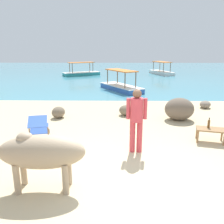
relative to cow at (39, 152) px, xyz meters
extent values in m
cube|color=#CCB78E|center=(1.79, 0.63, -0.77)|extent=(18.00, 14.00, 0.04)
cube|color=teal|center=(1.79, 22.63, -0.79)|extent=(60.00, 36.00, 0.03)
cylinder|color=tan|center=(-0.38, -0.17, -0.46)|extent=(0.12, 0.12, 0.58)
cylinder|color=tan|center=(-0.38, 0.15, -0.46)|extent=(0.12, 0.12, 0.58)
cylinder|color=tan|center=(0.50, -0.15, -0.46)|extent=(0.12, 0.12, 0.58)
cylinder|color=tan|center=(0.49, 0.17, -0.46)|extent=(0.12, 0.12, 0.58)
ellipsoid|color=tan|center=(0.06, 0.00, 0.01)|extent=(1.60, 0.63, 0.63)
ellipsoid|color=tan|center=(-0.22, -0.01, 0.28)|extent=(0.30, 0.26, 0.21)
cube|color=olive|center=(4.06, 2.35, -0.38)|extent=(0.85, 0.62, 0.04)
cylinder|color=olive|center=(4.44, 2.44, -0.57)|extent=(0.05, 0.05, 0.35)
cylinder|color=olive|center=(4.35, 2.09, -0.57)|extent=(0.05, 0.05, 0.35)
cylinder|color=olive|center=(3.78, 2.61, -0.57)|extent=(0.05, 0.05, 0.35)
cylinder|color=olive|center=(3.69, 2.26, -0.57)|extent=(0.05, 0.05, 0.35)
cylinder|color=brown|center=(4.03, 2.44, -0.25)|extent=(0.07, 0.07, 0.22)
cylinder|color=brown|center=(4.03, 2.44, -0.11)|extent=(0.03, 0.03, 0.06)
cylinder|color=black|center=(4.03, 2.44, -0.07)|extent=(0.03, 0.03, 0.02)
cylinder|color=olive|center=(-1.20, 2.83, -0.68)|extent=(0.04, 0.04, 0.14)
cylinder|color=olive|center=(-0.69, 2.95, -0.68)|extent=(0.04, 0.04, 0.14)
cylinder|color=olive|center=(-1.10, 2.42, -0.58)|extent=(0.04, 0.04, 0.34)
cylinder|color=olive|center=(-0.59, 2.54, -0.58)|extent=(0.04, 0.04, 0.34)
cube|color=#3D66C6|center=(-0.90, 2.69, -0.51)|extent=(0.61, 0.54, 0.21)
cube|color=#3D66C6|center=(-0.82, 2.38, -0.18)|extent=(0.61, 0.57, 0.23)
cylinder|color=#CC3D47|center=(2.00, 1.66, -0.34)|extent=(0.14, 0.14, 0.82)
cylinder|color=#CC3D47|center=(1.82, 1.66, -0.34)|extent=(0.14, 0.14, 0.82)
cylinder|color=#CC3D47|center=(1.91, 1.66, 0.36)|extent=(0.32, 0.32, 0.58)
cylinder|color=#CC3D47|center=(2.12, 1.66, 0.39)|extent=(0.09, 0.09, 0.52)
cylinder|color=#CC3D47|center=(1.70, 1.66, 0.39)|extent=(0.09, 0.09, 0.52)
sphere|color=brown|center=(1.91, 1.66, 0.76)|extent=(0.22, 0.22, 0.22)
ellipsoid|color=gray|center=(5.38, 6.26, -0.59)|extent=(0.68, 0.74, 0.32)
ellipsoid|color=#756651|center=(1.80, 5.01, -0.54)|extent=(0.75, 0.74, 0.41)
ellipsoid|color=#6B5B4C|center=(3.73, 4.45, -0.34)|extent=(1.15, 1.03, 0.82)
ellipsoid|color=#756651|center=(-0.80, 4.64, -0.53)|extent=(0.60, 0.67, 0.43)
cube|color=white|center=(6.12, 20.56, -0.63)|extent=(2.17, 3.76, 0.28)
cube|color=white|center=(6.12, 20.56, -0.47)|extent=(2.24, 3.85, 0.04)
cylinder|color=brown|center=(6.82, 19.65, -0.02)|extent=(0.06, 0.06, 0.95)
cylinder|color=brown|center=(6.09, 19.41, -0.02)|extent=(0.06, 0.06, 0.95)
cylinder|color=brown|center=(6.14, 21.70, -0.02)|extent=(0.06, 0.06, 0.95)
cylinder|color=brown|center=(5.41, 21.46, -0.02)|extent=(0.06, 0.06, 0.95)
cube|color=orange|center=(6.12, 20.56, 0.49)|extent=(1.67, 2.69, 0.06)
cube|color=teal|center=(-2.05, 19.37, -0.63)|extent=(3.66, 2.76, 0.28)
cube|color=white|center=(-2.05, 19.37, -0.47)|extent=(3.75, 2.84, 0.04)
cylinder|color=brown|center=(-1.31, 20.24, -0.02)|extent=(0.06, 0.06, 0.95)
cylinder|color=brown|center=(-0.92, 19.58, -0.02)|extent=(0.06, 0.06, 0.95)
cylinder|color=brown|center=(-3.17, 19.16, -0.02)|extent=(0.06, 0.06, 0.95)
cylinder|color=brown|center=(-2.79, 18.49, -0.02)|extent=(0.06, 0.06, 0.95)
cube|color=orange|center=(-2.05, 19.37, 0.49)|extent=(2.65, 2.08, 0.06)
cube|color=#3866B7|center=(1.71, 10.89, -0.63)|extent=(2.77, 3.66, 0.28)
cube|color=white|center=(1.71, 10.89, -0.47)|extent=(2.86, 3.75, 0.04)
cylinder|color=brown|center=(2.59, 10.16, -0.02)|extent=(0.06, 0.06, 0.95)
cylinder|color=brown|center=(1.93, 9.77, -0.02)|extent=(0.06, 0.06, 0.95)
cylinder|color=brown|center=(1.49, 12.02, -0.02)|extent=(0.06, 0.06, 0.95)
cylinder|color=brown|center=(0.83, 11.63, -0.02)|extent=(0.06, 0.06, 0.95)
cube|color=orange|center=(1.71, 10.89, 0.49)|extent=(2.08, 2.65, 0.06)
camera|label=1|loc=(1.39, -3.81, 1.81)|focal=37.05mm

